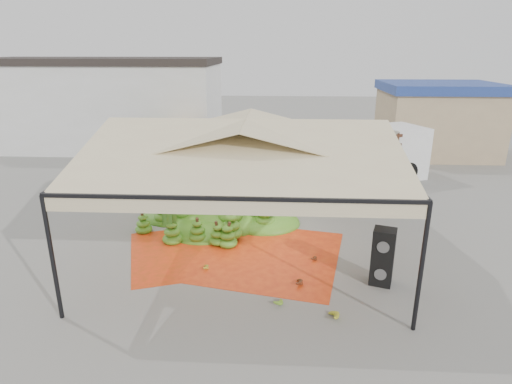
# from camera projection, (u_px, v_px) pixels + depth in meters

# --- Properties ---
(ground) EXTENTS (90.00, 90.00, 0.00)m
(ground) POSITION_uv_depth(u_px,v_px,m) (247.00, 246.00, 13.48)
(ground) COLOR slate
(ground) RESTS_ON ground
(canopy_tent) EXTENTS (8.10, 8.10, 4.00)m
(canopy_tent) POSITION_uv_depth(u_px,v_px,m) (246.00, 143.00, 12.43)
(canopy_tent) COLOR black
(canopy_tent) RESTS_ON ground
(building_white) EXTENTS (14.30, 6.30, 5.40)m
(building_white) POSITION_uv_depth(u_px,v_px,m) (103.00, 103.00, 26.39)
(building_white) COLOR silver
(building_white) RESTS_ON ground
(building_tan) EXTENTS (6.30, 5.30, 4.10)m
(building_tan) POSITION_uv_depth(u_px,v_px,m) (437.00, 119.00, 24.60)
(building_tan) COLOR tan
(building_tan) RESTS_ON ground
(tarp_left) EXTENTS (4.80, 4.68, 0.01)m
(tarp_left) POSITION_uv_depth(u_px,v_px,m) (196.00, 251.00, 13.16)
(tarp_left) COLOR red
(tarp_left) RESTS_ON ground
(tarp_right) EXTENTS (4.95, 5.11, 0.01)m
(tarp_right) POSITION_uv_depth(u_px,v_px,m) (268.00, 255.00, 12.87)
(tarp_right) COLOR #ED4E16
(tarp_right) RESTS_ON ground
(banana_heap) EXTENTS (6.74, 5.79, 1.32)m
(banana_heap) POSITION_uv_depth(u_px,v_px,m) (221.00, 203.00, 15.36)
(banana_heap) COLOR #347418
(banana_heap) RESTS_ON ground
(hand_yellow_a) EXTENTS (0.58, 0.51, 0.22)m
(hand_yellow_a) POSITION_uv_depth(u_px,v_px,m) (331.00, 314.00, 9.83)
(hand_yellow_a) COLOR gold
(hand_yellow_a) RESTS_ON ground
(hand_yellow_b) EXTENTS (0.42, 0.35, 0.18)m
(hand_yellow_b) POSITION_uv_depth(u_px,v_px,m) (203.00, 266.00, 12.05)
(hand_yellow_b) COLOR gold
(hand_yellow_b) RESTS_ON ground
(hand_red_a) EXTENTS (0.46, 0.41, 0.17)m
(hand_red_a) POSITION_uv_depth(u_px,v_px,m) (312.00, 257.00, 12.58)
(hand_red_a) COLOR #5A2E14
(hand_red_a) RESTS_ON ground
(hand_red_b) EXTENTS (0.50, 0.43, 0.21)m
(hand_red_b) POSITION_uv_depth(u_px,v_px,m) (296.00, 281.00, 11.27)
(hand_red_b) COLOR #562D13
(hand_red_b) RESTS_ON ground
(hand_green) EXTENTS (0.53, 0.51, 0.19)m
(hand_green) POSITION_uv_depth(u_px,v_px,m) (277.00, 300.00, 10.43)
(hand_green) COLOR #417819
(hand_green) RESTS_ON ground
(hanging_bunches) EXTENTS (1.74, 0.24, 0.20)m
(hanging_bunches) POSITION_uv_depth(u_px,v_px,m) (301.00, 164.00, 12.86)
(hanging_bunches) COLOR #57801A
(hanging_bunches) RESTS_ON ground
(speaker_stack) EXTENTS (0.69, 0.64, 1.55)m
(speaker_stack) POSITION_uv_depth(u_px,v_px,m) (383.00, 257.00, 11.11)
(speaker_stack) COLOR black
(speaker_stack) RESTS_ON ground
(banana_leaves) EXTENTS (0.96, 1.36, 3.70)m
(banana_leaves) POSITION_uv_depth(u_px,v_px,m) (166.00, 247.00, 13.41)
(banana_leaves) COLOR #227B21
(banana_leaves) RESTS_ON ground
(vendor) EXTENTS (0.65, 0.54, 1.52)m
(vendor) POSITION_uv_depth(u_px,v_px,m) (223.00, 185.00, 17.05)
(vendor) COLOR gray
(vendor) RESTS_ON ground
(truck_left) EXTENTS (6.96, 4.48, 2.26)m
(truck_left) POSITION_uv_depth(u_px,v_px,m) (192.00, 139.00, 22.36)
(truck_left) COLOR #472917
(truck_left) RESTS_ON ground
(truck_right) EXTENTS (7.41, 4.96, 2.41)m
(truck_right) POSITION_uv_depth(u_px,v_px,m) (358.00, 149.00, 19.80)
(truck_right) COLOR #492718
(truck_right) RESTS_ON ground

